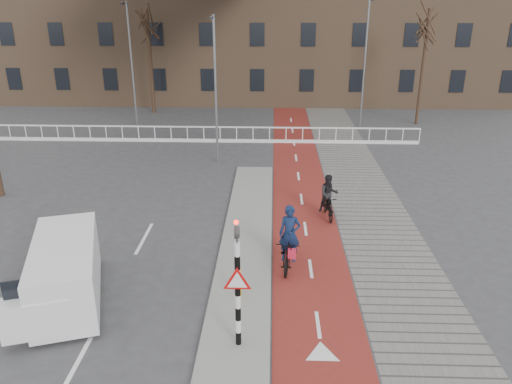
{
  "coord_description": "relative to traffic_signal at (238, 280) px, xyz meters",
  "views": [
    {
      "loc": [
        0.2,
        -12.34,
        8.35
      ],
      "look_at": [
        -0.4,
        5.0,
        1.5
      ],
      "focal_mm": 35.0,
      "sensor_mm": 36.0,
      "label": 1
    }
  ],
  "objects": [
    {
      "name": "cyclist_near",
      "position": [
        1.39,
        4.15,
        -1.26
      ],
      "size": [
        0.99,
        2.16,
        2.15
      ],
      "rotation": [
        0.0,
        0.0,
        -0.13
      ],
      "color": "black",
      "rests_on": "bike_lane"
    },
    {
      "name": "streetlight_right",
      "position": [
        6.76,
        23.41,
        2.13
      ],
      "size": [
        0.12,
        0.12,
        8.24
      ],
      "primitive_type": "cylinder",
      "color": "slate",
      "rests_on": "ground"
    },
    {
      "name": "curb_island",
      "position": [
        -0.1,
        6.02,
        -1.93
      ],
      "size": [
        1.8,
        16.0,
        0.12
      ],
      "primitive_type": "cube",
      "color": "gray",
      "rests_on": "ground"
    },
    {
      "name": "traffic_signal",
      "position": [
        0.0,
        0.0,
        0.0
      ],
      "size": [
        0.8,
        0.8,
        3.68
      ],
      "color": "black",
      "rests_on": "curb_island"
    },
    {
      "name": "tree_right",
      "position": [
        10.8,
        24.18,
        1.81
      ],
      "size": [
        0.21,
        0.21,
        7.6
      ],
      "primitive_type": "cylinder",
      "color": "black",
      "rests_on": "ground"
    },
    {
      "name": "railing",
      "position": [
        -4.4,
        19.02,
        -1.68
      ],
      "size": [
        28.0,
        0.1,
        0.99
      ],
      "color": "silver",
      "rests_on": "ground"
    },
    {
      "name": "sidewalk",
      "position": [
        4.9,
        12.02,
        -1.98
      ],
      "size": [
        3.0,
        60.0,
        0.01
      ],
      "primitive_type": "cube",
      "color": "slate",
      "rests_on": "ground"
    },
    {
      "name": "streetlight_left",
      "position": [
        -8.66,
        23.41,
        2.03
      ],
      "size": [
        0.12,
        0.12,
        8.03
      ],
      "primitive_type": "cylinder",
      "color": "slate",
      "rests_on": "ground"
    },
    {
      "name": "bollard",
      "position": [
        -0.13,
        2.24,
        -1.43
      ],
      "size": [
        0.12,
        0.12,
        0.88
      ],
      "primitive_type": "cylinder",
      "color": "#E5B90C",
      "rests_on": "curb_island"
    },
    {
      "name": "cyclist_far",
      "position": [
        3.05,
        8.11,
        -1.23
      ],
      "size": [
        0.82,
        1.7,
        1.81
      ],
      "rotation": [
        0.0,
        0.0,
        0.11
      ],
      "color": "black",
      "rests_on": "bike_lane"
    },
    {
      "name": "ground",
      "position": [
        0.6,
        2.02,
        -1.99
      ],
      "size": [
        120.0,
        120.0,
        0.0
      ],
      "primitive_type": "plane",
      "color": "#38383A",
      "rests_on": "ground"
    },
    {
      "name": "van",
      "position": [
        -5.09,
        1.96,
        -1.02
      ],
      "size": [
        2.93,
        4.58,
        1.83
      ],
      "rotation": [
        0.0,
        0.0,
        0.31
      ],
      "color": "white",
      "rests_on": "ground"
    },
    {
      "name": "tree_mid",
      "position": [
        -8.3,
        27.12,
        1.71
      ],
      "size": [
        0.28,
        0.28,
        7.4
      ],
      "primitive_type": "cylinder",
      "color": "black",
      "rests_on": "ground"
    },
    {
      "name": "streetlight_near",
      "position": [
        -2.14,
        15.08,
        1.77
      ],
      "size": [
        0.12,
        0.12,
        7.52
      ],
      "primitive_type": "cylinder",
      "color": "slate",
      "rests_on": "ground"
    },
    {
      "name": "bike_lane",
      "position": [
        2.1,
        12.02,
        -1.98
      ],
      "size": [
        2.5,
        60.0,
        0.01
      ],
      "primitive_type": "cube",
      "color": "maroon",
      "rests_on": "ground"
    },
    {
      "name": "townhouse_row",
      "position": [
        -2.4,
        34.02,
        5.82
      ],
      "size": [
        46.0,
        10.0,
        15.9
      ],
      "color": "#7F6047",
      "rests_on": "ground"
    }
  ]
}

